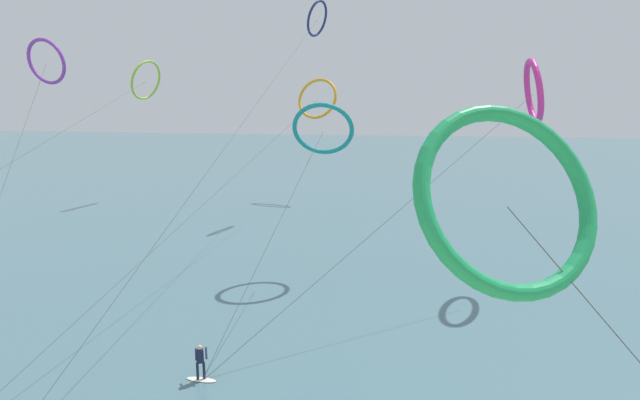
{
  "coord_description": "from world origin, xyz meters",
  "views": [
    {
      "loc": [
        4.9,
        -1.67,
        12.13
      ],
      "look_at": [
        0.0,
        22.3,
        7.43
      ],
      "focal_mm": 27.38,
      "sensor_mm": 36.0,
      "label": 1
    }
  ],
  "objects_px": {
    "kite_amber": "(317,99)",
    "kite_teal": "(323,129)",
    "kite_lime": "(146,80)",
    "kite_violet": "(46,62)",
    "kite_navy": "(317,19)",
    "kite_emerald": "(508,199)",
    "surfer_ivory": "(201,365)",
    "kite_magenta": "(533,91)"
  },
  "relations": [
    {
      "from": "surfer_ivory",
      "to": "kite_magenta",
      "type": "height_order",
      "value": "kite_magenta"
    },
    {
      "from": "surfer_ivory",
      "to": "kite_amber",
      "type": "distance_m",
      "value": 46.59
    },
    {
      "from": "kite_violet",
      "to": "kite_navy",
      "type": "relative_size",
      "value": 0.39
    },
    {
      "from": "kite_navy",
      "to": "kite_amber",
      "type": "height_order",
      "value": "kite_navy"
    },
    {
      "from": "kite_teal",
      "to": "kite_emerald",
      "type": "height_order",
      "value": "kite_teal"
    },
    {
      "from": "kite_teal",
      "to": "kite_violet",
      "type": "height_order",
      "value": "kite_violet"
    },
    {
      "from": "kite_violet",
      "to": "kite_navy",
      "type": "bearing_deg",
      "value": -135.16
    },
    {
      "from": "kite_lime",
      "to": "kite_amber",
      "type": "relative_size",
      "value": 0.87
    },
    {
      "from": "surfer_ivory",
      "to": "kite_magenta",
      "type": "distance_m",
      "value": 26.44
    },
    {
      "from": "kite_violet",
      "to": "kite_magenta",
      "type": "bearing_deg",
      "value": -178.38
    },
    {
      "from": "kite_magenta",
      "to": "surfer_ivory",
      "type": "bearing_deg",
      "value": 136.25
    },
    {
      "from": "kite_teal",
      "to": "kite_lime",
      "type": "xyz_separation_m",
      "value": [
        -28.05,
        24.4,
        4.89
      ]
    },
    {
      "from": "kite_emerald",
      "to": "kite_violet",
      "type": "bearing_deg",
      "value": 115.61
    },
    {
      "from": "kite_amber",
      "to": "kite_teal",
      "type": "bearing_deg",
      "value": -63.21
    },
    {
      "from": "kite_teal",
      "to": "kite_emerald",
      "type": "relative_size",
      "value": 1.4
    },
    {
      "from": "kite_emerald",
      "to": "kite_navy",
      "type": "bearing_deg",
      "value": 80.61
    },
    {
      "from": "kite_lime",
      "to": "kite_navy",
      "type": "bearing_deg",
      "value": 90.0
    },
    {
      "from": "kite_emerald",
      "to": "kite_amber",
      "type": "xyz_separation_m",
      "value": [
        -15.37,
        51.26,
        3.11
      ]
    },
    {
      "from": "surfer_ivory",
      "to": "kite_magenta",
      "type": "relative_size",
      "value": 0.09
    },
    {
      "from": "surfer_ivory",
      "to": "kite_navy",
      "type": "height_order",
      "value": "kite_navy"
    },
    {
      "from": "kite_violet",
      "to": "kite_lime",
      "type": "relative_size",
      "value": 0.38
    },
    {
      "from": "kite_teal",
      "to": "kite_magenta",
      "type": "relative_size",
      "value": 0.91
    },
    {
      "from": "surfer_ivory",
      "to": "kite_amber",
      "type": "bearing_deg",
      "value": -111.12
    },
    {
      "from": "surfer_ivory",
      "to": "kite_violet",
      "type": "distance_m",
      "value": 33.09
    },
    {
      "from": "surfer_ivory",
      "to": "kite_navy",
      "type": "distance_m",
      "value": 41.39
    },
    {
      "from": "kite_emerald",
      "to": "kite_lime",
      "type": "relative_size",
      "value": 0.26
    },
    {
      "from": "kite_teal",
      "to": "surfer_ivory",
      "type": "bearing_deg",
      "value": 76.73
    },
    {
      "from": "surfer_ivory",
      "to": "kite_magenta",
      "type": "bearing_deg",
      "value": -160.87
    },
    {
      "from": "kite_amber",
      "to": "kite_emerald",
      "type": "bearing_deg",
      "value": -59.17
    },
    {
      "from": "kite_teal",
      "to": "kite_emerald",
      "type": "distance_m",
      "value": 23.88
    },
    {
      "from": "kite_emerald",
      "to": "kite_lime",
      "type": "distance_m",
      "value": 59.66
    },
    {
      "from": "kite_navy",
      "to": "kite_lime",
      "type": "height_order",
      "value": "kite_navy"
    },
    {
      "from": "kite_navy",
      "to": "kite_magenta",
      "type": "bearing_deg",
      "value": 60.24
    },
    {
      "from": "kite_navy",
      "to": "kite_emerald",
      "type": "bearing_deg",
      "value": 33.68
    },
    {
      "from": "kite_magenta",
      "to": "kite_lime",
      "type": "relative_size",
      "value": 0.4
    },
    {
      "from": "kite_navy",
      "to": "kite_emerald",
      "type": "xyz_separation_m",
      "value": [
        13.52,
        -42.34,
        -11.42
      ]
    },
    {
      "from": "kite_navy",
      "to": "kite_magenta",
      "type": "height_order",
      "value": "kite_navy"
    },
    {
      "from": "kite_violet",
      "to": "kite_navy",
      "type": "height_order",
      "value": "kite_navy"
    },
    {
      "from": "kite_violet",
      "to": "kite_lime",
      "type": "distance_m",
      "value": 21.18
    },
    {
      "from": "kite_violet",
      "to": "kite_amber",
      "type": "bearing_deg",
      "value": -120.34
    },
    {
      "from": "kite_amber",
      "to": "kite_magenta",
      "type": "bearing_deg",
      "value": -39.71
    },
    {
      "from": "kite_navy",
      "to": "kite_lime",
      "type": "xyz_separation_m",
      "value": [
        -23.37,
        4.24,
        -6.01
      ]
    }
  ]
}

